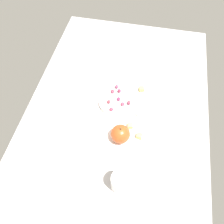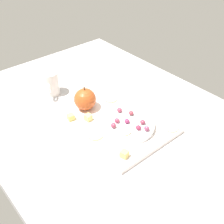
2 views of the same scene
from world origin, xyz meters
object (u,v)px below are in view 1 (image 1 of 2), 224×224
at_px(cheese_cube_1, 142,89).
at_px(apple_slice_0, 127,97).
at_px(cheese_cube_2, 130,126).
at_px(cracker_2, 100,83).
at_px(grape_7, 129,103).
at_px(platter, 116,112).
at_px(serving_dish, 117,101).
at_px(grape_5, 117,87).
at_px(grape_0, 119,99).
at_px(grape_6, 111,109).
at_px(cracker_0, 97,130).
at_px(cheese_cube_0, 139,136).
at_px(cracker_3, 140,113).
at_px(grape_2, 123,104).
at_px(apple_whole, 120,134).
at_px(cracker_1, 96,115).
at_px(cup, 120,182).
at_px(grape_3, 113,91).
at_px(grape_1, 109,102).
at_px(grape_4, 119,91).

relative_size(cheese_cube_1, apple_slice_0, 0.46).
relative_size(cheese_cube_2, cracker_2, 0.45).
bearing_deg(grape_7, platter, -53.29).
distance_m(serving_dish, grape_5, 0.07).
bearing_deg(grape_0, cheese_cube_1, 134.28).
xyz_separation_m(grape_5, grape_6, (0.13, 0.00, -0.00)).
height_order(cheese_cube_1, cracker_0, cheese_cube_1).
xyz_separation_m(cheese_cube_0, cracker_3, (-0.12, -0.01, -0.01)).
xyz_separation_m(grape_2, grape_7, (-0.01, 0.03, 0.00)).
height_order(apple_whole, cracker_1, apple_whole).
height_order(platter, cracker_3, cracker_3).
xyz_separation_m(cracker_3, cup, (0.33, -0.03, 0.03)).
bearing_deg(grape_3, apple_slice_0, 80.51).
bearing_deg(cracker_3, cracker_1, -74.72).
relative_size(cracker_0, grape_1, 2.66).
distance_m(apple_whole, cup, 0.19).
bearing_deg(platter, grape_0, 177.81).
distance_m(cracker_1, apple_slice_0, 0.17).
bearing_deg(cheese_cube_0, cup, -11.78).
bearing_deg(cracker_0, cracker_3, 125.66).
xyz_separation_m(cracker_0, apple_slice_0, (-0.18, 0.10, 0.02)).
distance_m(apple_whole, cheese_cube_2, 0.08).
height_order(cheese_cube_1, grape_1, grape_1).
distance_m(cheese_cube_0, grape_2, 0.16).
distance_m(grape_3, apple_slice_0, 0.07).
relative_size(cracker_0, grape_4, 2.66).
distance_m(cracker_3, grape_2, 0.09).
relative_size(grape_6, cup, 0.20).
height_order(platter, cracker_2, cracker_2).
bearing_deg(cheese_cube_1, grape_5, -78.55).
xyz_separation_m(apple_whole, cup, (0.19, 0.03, -0.01)).
bearing_deg(grape_2, platter, -43.31).
bearing_deg(apple_whole, grape_5, -165.76).
bearing_deg(cracker_0, apple_whole, 80.54).
distance_m(serving_dish, grape_2, 0.04).
height_order(apple_whole, cup, same).
relative_size(grape_0, cup, 0.20).
distance_m(cheese_cube_1, grape_0, 0.13).
height_order(cracker_3, grape_6, grape_6).
height_order(grape_3, grape_7, grape_7).
distance_m(cheese_cube_0, cracker_1, 0.21).
bearing_deg(cracker_3, grape_7, -115.18).
bearing_deg(apple_whole, cheese_cube_2, 151.62).
bearing_deg(apple_whole, cracker_1, -125.11).
xyz_separation_m(grape_0, apple_slice_0, (-0.02, 0.04, -0.00)).
xyz_separation_m(cheese_cube_1, cracker_0, (0.25, -0.16, -0.01)).
height_order(grape_3, apple_slice_0, grape_3).
bearing_deg(grape_6, grape_4, 172.05).
height_order(grape_1, cup, cup).
height_order(cracker_3, grape_0, grape_0).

